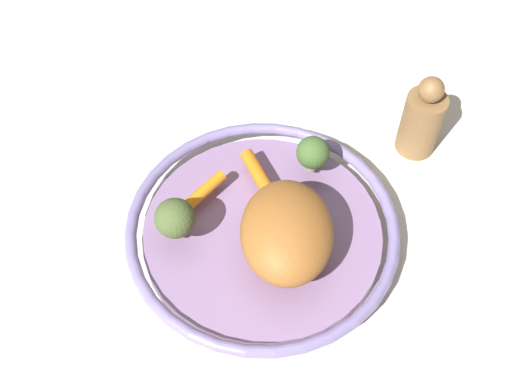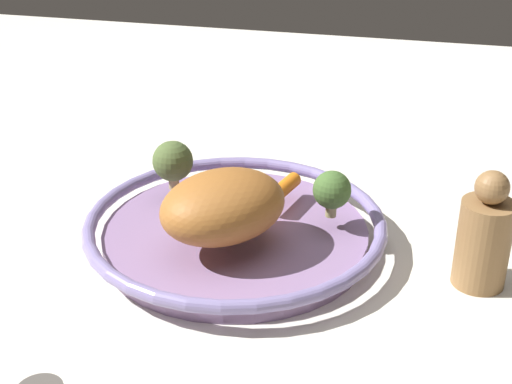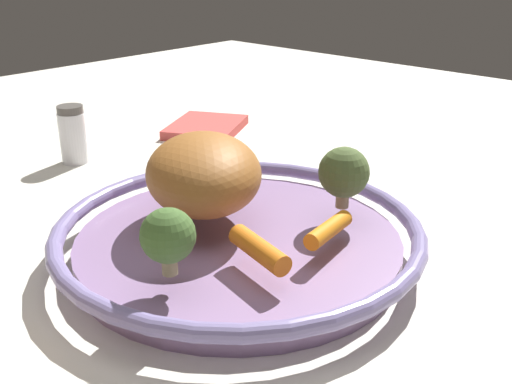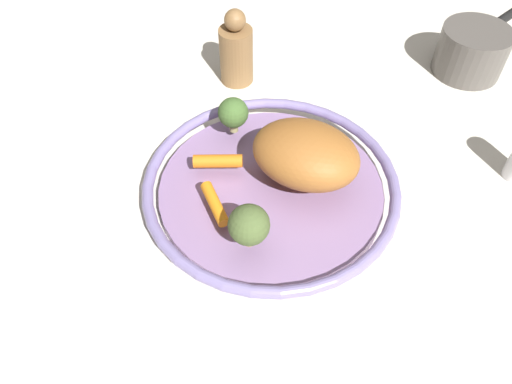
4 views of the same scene
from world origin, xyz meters
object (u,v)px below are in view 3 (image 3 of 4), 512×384
(serving_bowl, at_px, (238,238))
(roast_chicken_piece, at_px, (205,172))
(baby_carrot_near_rim, at_px, (259,249))
(broccoli_floret_mid, at_px, (168,236))
(baby_carrot_left, at_px, (329,230))
(salt_shaker, at_px, (73,135))
(dish_towel, at_px, (206,127))
(broccoli_floret_edge, at_px, (344,173))

(serving_bowl, height_order, roast_chicken_piece, roast_chicken_piece)
(baby_carrot_near_rim, height_order, broccoli_floret_mid, broccoli_floret_mid)
(serving_bowl, relative_size, broccoli_floret_mid, 6.30)
(baby_carrot_left, height_order, broccoli_floret_mid, broccoli_floret_mid)
(baby_carrot_left, xyz_separation_m, salt_shaker, (0.43, -0.02, -0.01))
(broccoli_floret_mid, distance_m, salt_shaker, 0.41)
(roast_chicken_piece, xyz_separation_m, baby_carrot_near_rim, (-0.11, 0.04, -0.03))
(baby_carrot_left, bearing_deg, broccoli_floret_mid, 68.34)
(baby_carrot_near_rim, bearing_deg, roast_chicken_piece, -21.64)
(dish_towel, bearing_deg, baby_carrot_near_rim, 142.05)
(serving_bowl, bearing_deg, dish_towel, -38.88)
(serving_bowl, bearing_deg, baby_carrot_near_rim, 147.23)
(baby_carrot_left, relative_size, broccoli_floret_mid, 1.19)
(baby_carrot_near_rim, height_order, baby_carrot_left, baby_carrot_near_rim)
(baby_carrot_near_rim, distance_m, broccoli_floret_mid, 0.08)
(baby_carrot_near_rim, bearing_deg, salt_shaker, -11.66)
(broccoli_floret_mid, height_order, dish_towel, broccoli_floret_mid)
(serving_bowl, height_order, baby_carrot_near_rim, baby_carrot_near_rim)
(broccoli_floret_edge, bearing_deg, roast_chicken_piece, 42.84)
(roast_chicken_piece, xyz_separation_m, broccoli_floret_edge, (-0.10, -0.09, -0.00))
(roast_chicken_piece, bearing_deg, baby_carrot_left, -167.82)
(broccoli_floret_edge, height_order, broccoli_floret_mid, broccoli_floret_edge)
(baby_carrot_near_rim, distance_m, dish_towel, 0.49)
(broccoli_floret_edge, distance_m, salt_shaker, 0.41)
(broccoli_floret_edge, bearing_deg, dish_towel, -24.34)
(roast_chicken_piece, height_order, broccoli_floret_edge, roast_chicken_piece)
(broccoli_floret_mid, height_order, salt_shaker, broccoli_floret_mid)
(salt_shaker, relative_size, dish_towel, 0.62)
(serving_bowl, distance_m, baby_carrot_left, 0.09)
(broccoli_floret_mid, bearing_deg, broccoli_floret_edge, -96.89)
(roast_chicken_piece, bearing_deg, salt_shaker, -7.91)
(roast_chicken_piece, height_order, broccoli_floret_mid, roast_chicken_piece)
(broccoli_floret_mid, bearing_deg, dish_towel, -46.11)
(salt_shaker, bearing_deg, baby_carrot_left, 177.99)
(baby_carrot_near_rim, bearing_deg, dish_towel, -37.95)
(serving_bowl, relative_size, salt_shaker, 4.42)
(serving_bowl, xyz_separation_m, broccoli_floret_mid, (-0.03, 0.10, 0.05))
(baby_carrot_left, xyz_separation_m, broccoli_floret_edge, (0.03, -0.06, 0.03))
(roast_chicken_piece, height_order, dish_towel, roast_chicken_piece)
(baby_carrot_near_rim, height_order, dish_towel, baby_carrot_near_rim)
(broccoli_floret_mid, bearing_deg, roast_chicken_piece, -55.72)
(broccoli_floret_edge, distance_m, broccoli_floret_mid, 0.20)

